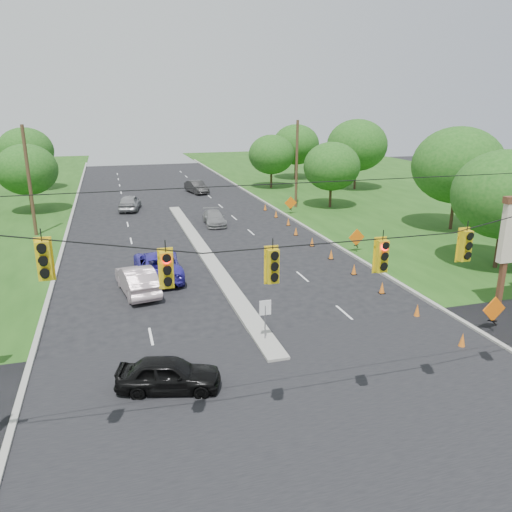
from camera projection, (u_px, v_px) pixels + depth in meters
name	position (u px, v px, depth m)	size (l,w,h in m)	color
ground	(316.00, 417.00, 17.46)	(160.00, 160.00, 0.00)	black
cross_street	(316.00, 417.00, 17.46)	(160.00, 14.00, 0.02)	black
curb_left	(67.00, 234.00, 42.26)	(0.25, 110.00, 0.16)	gray
curb_right	(291.00, 219.00, 47.72)	(0.25, 110.00, 0.16)	gray
median	(204.00, 253.00, 36.73)	(1.00, 34.00, 0.18)	gray
median_sign	(265.00, 313.00, 22.54)	(0.55, 0.06, 2.05)	gray
signal_span	(333.00, 294.00, 15.08)	(25.60, 0.32, 9.00)	#422D1C
utility_pole_far_left	(29.00, 182.00, 40.31)	(0.28, 0.28, 9.00)	#422D1C
utility_pole_far_right	(297.00, 165.00, 51.65)	(0.28, 0.28, 9.00)	#422D1C
cone_0	(462.00, 340.00, 22.36)	(0.32, 0.32, 0.70)	orange
cone_1	(417.00, 311.00, 25.58)	(0.32, 0.32, 0.70)	orange
cone_2	(382.00, 288.00, 28.79)	(0.32, 0.32, 0.70)	orange
cone_3	(354.00, 269.00, 32.00)	(0.32, 0.32, 0.70)	orange
cone_4	(331.00, 254.00, 35.21)	(0.32, 0.32, 0.70)	orange
cone_5	(312.00, 242.00, 38.43)	(0.32, 0.32, 0.70)	orange
cone_6	(296.00, 231.00, 41.64)	(0.32, 0.32, 0.70)	orange
cone_7	(288.00, 222.00, 45.01)	(0.32, 0.32, 0.70)	orange
cone_8	(276.00, 214.00, 48.23)	(0.32, 0.32, 0.70)	orange
cone_9	(265.00, 207.00, 51.44)	(0.32, 0.32, 0.70)	orange
work_sign_0	(494.00, 310.00, 23.73)	(1.27, 0.58, 1.37)	black
work_sign_1	(357.00, 238.00, 36.58)	(1.27, 0.58, 1.37)	black
work_sign_2	(291.00, 203.00, 49.43)	(1.27, 0.58, 1.37)	black
tree_5	(27.00, 170.00, 49.13)	(5.88, 5.88, 6.86)	black
tree_6	(26.00, 151.00, 62.17)	(6.72, 6.72, 7.84)	black
tree_7	(506.00, 195.00, 31.89)	(6.72, 6.72, 7.84)	black
tree_8	(458.00, 165.00, 41.97)	(7.56, 7.56, 8.82)	black
tree_9	(332.00, 166.00, 51.73)	(5.88, 5.88, 6.86)	black
tree_10	(357.00, 145.00, 62.70)	(7.56, 7.56, 8.82)	black
tree_11	(296.00, 145.00, 71.90)	(6.72, 6.72, 7.84)	black
tree_12	(271.00, 155.00, 64.04)	(5.88, 5.88, 6.86)	black
black_sedan	(169.00, 374.00, 18.91)	(1.59, 3.94, 1.34)	black
white_sedan	(137.00, 280.00, 28.74)	(1.70, 4.88, 1.61)	#BEA7A9
blue_pickup	(158.00, 265.00, 31.35)	(2.77, 6.01, 1.67)	#3126A5
silver_car_far	(214.00, 218.00, 45.25)	(1.77, 4.36, 1.27)	gray
silver_car_oncoming	(130.00, 202.00, 51.44)	(1.90, 4.73, 1.61)	gray
dark_car_receding	(196.00, 187.00, 61.47)	(1.60, 4.58, 1.51)	black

